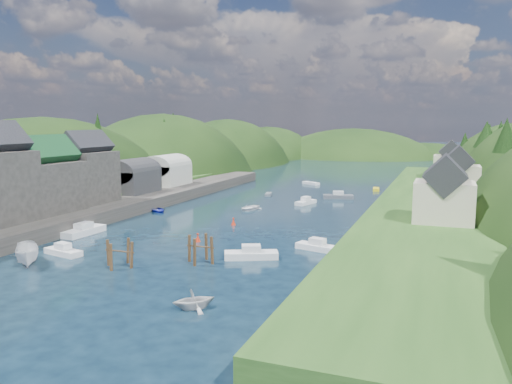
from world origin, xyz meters
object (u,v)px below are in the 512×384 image
at_px(piling_cluster_far, 201,252).
at_px(channel_buoy_near, 198,238).
at_px(channel_buoy_far, 233,222).
at_px(piling_cluster_near, 120,256).

xyz_separation_m(piling_cluster_far, channel_buoy_near, (-4.60, 8.19, -0.70)).
bearing_deg(channel_buoy_far, piling_cluster_near, -96.39).
xyz_separation_m(piling_cluster_near, channel_buoy_far, (2.59, 23.12, -0.61)).
distance_m(piling_cluster_near, channel_buoy_near, 12.64).
bearing_deg(piling_cluster_near, piling_cluster_far, 30.71).
bearing_deg(channel_buoy_near, piling_cluster_near, -101.22).
distance_m(channel_buoy_near, channel_buoy_far, 10.74).
distance_m(piling_cluster_far, channel_buoy_far, 19.47).
bearing_deg(channel_buoy_near, channel_buoy_far, 89.29).
xyz_separation_m(piling_cluster_far, channel_buoy_far, (-4.47, 18.93, -0.70)).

